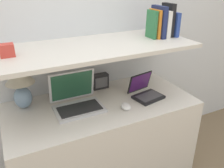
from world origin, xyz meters
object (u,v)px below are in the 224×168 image
object	(u,v)px
book_blue	(172,24)
book_orange	(155,24)
laptop_small	(145,92)
computer_mouse	(126,106)
table_lamp	(21,84)
laptop_large	(77,101)
book_green	(152,24)
book_black	(168,20)
book_navy	(159,22)
book_white	(163,24)
router_box	(100,81)
shelf_gadget	(7,50)

from	to	relation	value
book_blue	book_orange	world-z (taller)	book_orange
laptop_small	computer_mouse	bearing A→B (deg)	-157.41
table_lamp	laptop_large	distance (m)	0.41
computer_mouse	book_green	bearing A→B (deg)	33.75
book_black	book_orange	world-z (taller)	book_black
laptop_large	book_navy	world-z (taller)	book_navy
book_white	book_green	xyz separation A→B (m)	(-0.11, 0.00, 0.00)
computer_mouse	book_navy	bearing A→B (deg)	29.30
laptop_large	book_green	size ratio (longest dim) A/B	1.64
router_box	book_blue	world-z (taller)	book_blue
computer_mouse	book_navy	distance (m)	0.70
table_lamp	book_white	world-z (taller)	book_white
laptop_large	computer_mouse	world-z (taller)	laptop_large
shelf_gadget	router_box	bearing A→B (deg)	14.32
book_black	book_navy	xyz separation A→B (m)	(-0.09, 0.00, -0.01)
book_orange	table_lamp	bearing A→B (deg)	173.23
laptop_small	router_box	xyz separation A→B (m)	(-0.26, 0.30, 0.02)
computer_mouse	book_blue	size ratio (longest dim) A/B	0.58
book_blue	book_white	world-z (taller)	book_white
computer_mouse	book_blue	distance (m)	0.77
book_black	table_lamp	bearing A→B (deg)	173.95
table_lamp	shelf_gadget	world-z (taller)	shelf_gadget
table_lamp	book_navy	distance (m)	1.12
computer_mouse	router_box	world-z (taller)	router_box
laptop_small	book_orange	distance (m)	0.53
laptop_small	book_white	bearing A→B (deg)	31.34
book_white	laptop_small	bearing A→B (deg)	-148.66
book_black	shelf_gadget	xyz separation A→B (m)	(-1.19, 0.00, -0.09)
computer_mouse	shelf_gadget	bearing A→B (deg)	162.26
book_navy	shelf_gadget	bearing A→B (deg)	180.00
laptop_large	book_navy	size ratio (longest dim) A/B	1.44
laptop_large	book_navy	distance (m)	0.87
laptop_large	book_black	world-z (taller)	book_black
laptop_small	shelf_gadget	world-z (taller)	shelf_gadget
computer_mouse	book_orange	bearing A→B (deg)	31.61
table_lamp	shelf_gadget	xyz separation A→B (m)	(-0.05, -0.12, 0.28)
book_white	book_green	bearing A→B (deg)	180.00
book_green	shelf_gadget	distance (m)	1.04
shelf_gadget	computer_mouse	bearing A→B (deg)	-17.74
computer_mouse	book_navy	world-z (taller)	book_navy
book_blue	shelf_gadget	xyz separation A→B (m)	(-1.23, 0.00, -0.05)
shelf_gadget	book_white	bearing A→B (deg)	-0.00
table_lamp	book_orange	distance (m)	1.08
book_orange	book_navy	bearing A→B (deg)	0.00
router_box	book_orange	world-z (taller)	book_orange
router_box	book_white	bearing A→B (deg)	-20.09
laptop_small	shelf_gadget	size ratio (longest dim) A/B	2.98
computer_mouse	router_box	xyz separation A→B (m)	(-0.03, 0.40, 0.04)
book_black	shelf_gadget	world-z (taller)	book_black
book_navy	computer_mouse	bearing A→B (deg)	-150.70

